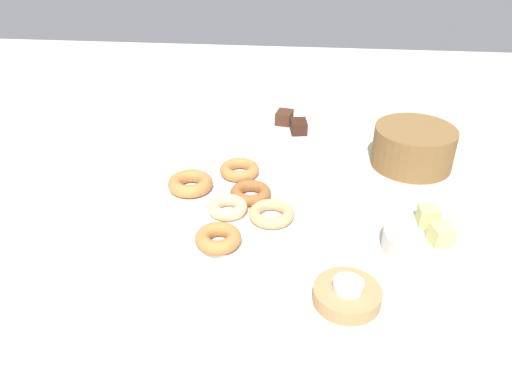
% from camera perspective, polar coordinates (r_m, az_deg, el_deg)
% --- Properties ---
extents(ground_plane, '(2.40, 2.40, 0.00)m').
position_cam_1_polar(ground_plane, '(1.06, -1.61, -1.92)').
color(ground_plane, beige).
extents(donut_plate, '(0.34, 0.34, 0.01)m').
position_cam_1_polar(donut_plate, '(1.06, -1.61, -1.61)').
color(donut_plate, silver).
rests_on(donut_plate, ground_plane).
extents(donut_0, '(0.09, 0.09, 0.02)m').
position_cam_1_polar(donut_0, '(1.01, 1.75, -2.45)').
color(donut_0, tan).
rests_on(donut_0, donut_plate).
extents(donut_1, '(0.12, 0.12, 0.02)m').
position_cam_1_polar(donut_1, '(1.07, -0.61, -0.12)').
color(donut_1, '#995B2D').
rests_on(donut_1, donut_plate).
extents(donut_2, '(0.11, 0.11, 0.02)m').
position_cam_1_polar(donut_2, '(1.02, -3.19, -1.73)').
color(donut_2, '#EABC84').
rests_on(donut_2, donut_plate).
extents(donut_3, '(0.09, 0.09, 0.03)m').
position_cam_1_polar(donut_3, '(0.94, -4.26, -5.20)').
color(donut_3, '#BC7A3D').
rests_on(donut_3, donut_plate).
extents(donut_4, '(0.12, 0.12, 0.03)m').
position_cam_1_polar(donut_4, '(1.15, -1.86, 2.50)').
color(donut_4, '#BC7A3D').
rests_on(donut_4, donut_plate).
extents(donut_5, '(0.13, 0.13, 0.03)m').
position_cam_1_polar(donut_5, '(1.11, -7.37, 0.94)').
color(donut_5, '#BC7A3D').
rests_on(donut_5, donut_plate).
extents(cake_plate, '(0.20, 0.20, 0.01)m').
position_cam_1_polar(cake_plate, '(1.39, 3.73, 6.93)').
color(cake_plate, silver).
rests_on(cake_plate, ground_plane).
extents(brownie_near, '(0.06, 0.05, 0.03)m').
position_cam_1_polar(brownie_near, '(1.41, 3.18, 8.36)').
color(brownie_near, '#472819').
rests_on(brownie_near, cake_plate).
extents(brownie_far, '(0.06, 0.05, 0.03)m').
position_cam_1_polar(brownie_far, '(1.36, 4.81, 7.33)').
color(brownie_far, '#381E14').
rests_on(brownie_far, cake_plate).
extents(candle_holder, '(0.11, 0.11, 0.03)m').
position_cam_1_polar(candle_holder, '(0.86, 10.15, -11.32)').
color(candle_holder, tan).
rests_on(candle_holder, ground_plane).
extents(tealight, '(0.05, 0.05, 0.01)m').
position_cam_1_polar(tealight, '(0.84, 10.29, -10.28)').
color(tealight, silver).
rests_on(tealight, candle_holder).
extents(basket, '(0.27, 0.27, 0.10)m').
position_cam_1_polar(basket, '(1.26, 17.22, 4.84)').
color(basket, brown).
rests_on(basket, ground_plane).
extents(fruit_bowl, '(0.16, 0.16, 0.04)m').
position_cam_1_polar(fruit_bowl, '(0.99, 18.66, -5.33)').
color(fruit_bowl, silver).
rests_on(fruit_bowl, ground_plane).
extents(melon_chunk_left, '(0.04, 0.04, 0.04)m').
position_cam_1_polar(melon_chunk_left, '(0.99, 18.75, -2.54)').
color(melon_chunk_left, '#DBD67A').
rests_on(melon_chunk_left, fruit_bowl).
extents(melon_chunk_right, '(0.04, 0.04, 0.04)m').
position_cam_1_polar(melon_chunk_right, '(0.95, 20.08, -4.50)').
color(melon_chunk_right, '#DBD67A').
rests_on(melon_chunk_right, fruit_bowl).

